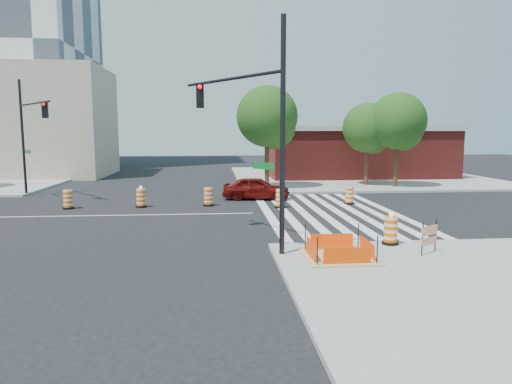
% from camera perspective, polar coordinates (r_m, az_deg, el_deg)
% --- Properties ---
extents(ground, '(120.00, 120.00, 0.00)m').
position_cam_1_polar(ground, '(23.58, -17.69, -2.81)').
color(ground, black).
rests_on(ground, ground).
extents(sidewalk_ne, '(22.00, 22.00, 0.15)m').
position_cam_1_polar(sidewalk_ne, '(42.82, 12.36, 1.91)').
color(sidewalk_ne, gray).
rests_on(sidewalk_ne, ground).
extents(crosswalk_east, '(6.75, 13.50, 0.01)m').
position_cam_1_polar(crosswalk_east, '(23.73, 9.10, -2.47)').
color(crosswalk_east, silver).
rests_on(crosswalk_east, ground).
extents(lane_centerline, '(14.00, 0.12, 0.01)m').
position_cam_1_polar(lane_centerline, '(23.58, -17.69, -2.80)').
color(lane_centerline, silver).
rests_on(lane_centerline, ground).
extents(excavation_pit, '(2.20, 2.20, 0.90)m').
position_cam_1_polar(excavation_pit, '(14.69, 10.33, -7.77)').
color(excavation_pit, tan).
rests_on(excavation_pit, ground).
extents(brick_storefront, '(16.50, 8.50, 4.60)m').
position_cam_1_polar(brick_storefront, '(42.67, 12.45, 4.91)').
color(brick_storefront, maroon).
rests_on(brick_storefront, ground).
extents(beige_midrise, '(14.00, 10.00, 10.00)m').
position_cam_1_polar(beige_midrise, '(47.85, -26.39, 7.79)').
color(beige_midrise, tan).
rests_on(beige_midrise, ground).
extents(red_coupe, '(4.24, 2.13, 1.39)m').
position_cam_1_polar(red_coupe, '(27.83, 0.03, 0.50)').
color(red_coupe, '#5C0B07').
rests_on(red_coupe, ground).
extents(signal_pole_se, '(3.28, 4.74, 7.46)m').
position_cam_1_polar(signal_pole_se, '(15.59, -0.57, 9.42)').
color(signal_pole_se, black).
rests_on(signal_pole_se, ground).
extents(signal_pole_nw, '(3.39, 4.45, 7.24)m').
position_cam_1_polar(signal_pole_nw, '(31.56, -26.49, 7.39)').
color(signal_pole_nw, black).
rests_on(signal_pole_nw, ground).
extents(pit_drum, '(0.58, 0.58, 1.14)m').
position_cam_1_polar(pit_drum, '(16.69, 16.47, -4.70)').
color(pit_drum, black).
rests_on(pit_drum, ground).
extents(barricade, '(0.77, 0.56, 1.08)m').
position_cam_1_polar(barricade, '(15.82, 20.84, -5.10)').
color(barricade, '#F95F05').
rests_on(barricade, ground).
extents(tree_north_c, '(4.32, 4.32, 7.35)m').
position_cam_1_polar(tree_north_c, '(32.51, 1.47, 8.98)').
color(tree_north_c, '#382314').
rests_on(tree_north_c, ground).
extents(tree_north_d, '(3.68, 3.68, 6.25)m').
position_cam_1_polar(tree_north_d, '(35.18, 13.81, 7.44)').
color(tree_north_d, '#382314').
rests_on(tree_north_d, ground).
extents(tree_north_e, '(4.07, 4.07, 6.92)m').
position_cam_1_polar(tree_north_e, '(34.72, 17.32, 8.08)').
color(tree_north_e, '#382314').
rests_on(tree_north_e, ground).
extents(median_drum_2, '(0.60, 0.60, 1.02)m').
position_cam_1_polar(median_drum_2, '(26.33, -22.43, -0.93)').
color(median_drum_2, black).
rests_on(median_drum_2, ground).
extents(median_drum_3, '(0.60, 0.60, 1.18)m').
position_cam_1_polar(median_drum_3, '(25.63, -14.18, -0.78)').
color(median_drum_3, black).
rests_on(median_drum_3, ground).
extents(median_drum_4, '(0.60, 0.60, 1.02)m').
position_cam_1_polar(median_drum_4, '(25.48, -5.97, -0.67)').
color(median_drum_4, black).
rests_on(median_drum_4, ground).
extents(median_drum_5, '(0.60, 0.60, 1.02)m').
position_cam_1_polar(median_drum_5, '(24.70, 3.05, -0.89)').
color(median_drum_5, black).
rests_on(median_drum_5, ground).
extents(median_drum_6, '(0.60, 0.60, 1.02)m').
position_cam_1_polar(median_drum_6, '(26.51, 11.59, -0.46)').
color(median_drum_6, black).
rests_on(median_drum_6, ground).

